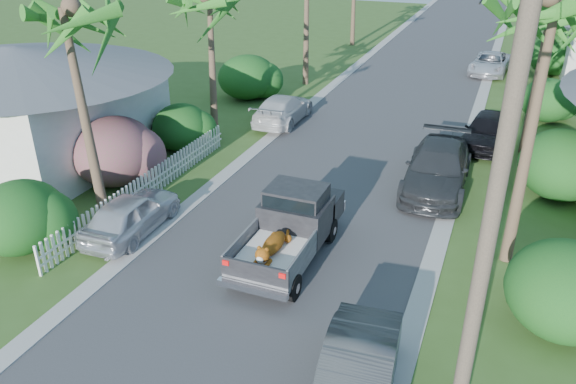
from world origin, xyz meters
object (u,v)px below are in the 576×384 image
at_px(parked_car_rn, 356,380).
at_px(parked_car_lf, 283,109).
at_px(pickup_truck, 293,223).
at_px(utility_pole_c, 523,2).
at_px(parked_car_rf, 487,131).
at_px(parked_car_ln, 131,214).
at_px(parked_car_rd, 490,64).
at_px(utility_pole_b, 515,54).
at_px(parked_car_rm, 437,169).
at_px(house_left, 24,107).
at_px(utility_pole_a, 484,258).
at_px(palm_r_b, 551,10).
at_px(palm_l_a, 67,9).

distance_m(parked_car_rn, parked_car_lf, 18.10).
relative_size(pickup_truck, utility_pole_c, 0.57).
distance_m(parked_car_rf, parked_car_lf, 9.60).
xyz_separation_m(parked_car_rf, parked_car_lf, (-9.59, -0.32, -0.05)).
bearing_deg(utility_pole_c, parked_car_ln, -113.00).
distance_m(parked_car_rd, utility_pole_b, 16.24).
relative_size(parked_car_rf, parked_car_ln, 1.09).
xyz_separation_m(parked_car_rm, utility_pole_c, (2.00, 17.97, 3.80)).
bearing_deg(house_left, pickup_truck, -13.33).
xyz_separation_m(parked_car_rn, house_left, (-16.60, 8.27, 1.42)).
relative_size(parked_car_rd, utility_pole_a, 0.53).
xyz_separation_m(parked_car_rm, parked_car_rf, (1.40, 5.16, -0.06)).
xyz_separation_m(parked_car_rd, parked_car_lf, (-8.85, -13.83, 0.02)).
bearing_deg(utility_pole_c, utility_pole_b, -90.00).
xyz_separation_m(parked_car_rf, house_left, (-18.00, -8.19, 1.39)).
height_order(parked_car_rm, utility_pole_a, utility_pole_a).
distance_m(parked_car_rm, utility_pole_a, 12.77).
height_order(parked_car_lf, utility_pole_a, utility_pole_a).
bearing_deg(parked_car_rn, utility_pole_c, 80.40).
height_order(parked_car_rf, utility_pole_a, utility_pole_a).
relative_size(pickup_truck, utility_pole_a, 0.57).
height_order(parked_car_rf, utility_pole_b, utility_pole_b).
relative_size(pickup_truck, utility_pole_b, 0.57).
bearing_deg(parked_car_ln, parked_car_rn, 151.58).
xyz_separation_m(house_left, utility_pole_b, (18.60, 6.00, 2.48)).
xyz_separation_m(parked_car_rm, palm_r_b, (3.00, 4.97, 5.15)).
distance_m(parked_car_rn, palm_r_b, 17.36).
bearing_deg(parked_car_ln, utility_pole_a, 152.75).
bearing_deg(parked_car_lf, utility_pole_c, -129.11).
height_order(parked_car_rn, palm_r_b, palm_r_b).
bearing_deg(parked_car_rd, parked_car_ln, -104.60).
bearing_deg(parked_car_rd, palm_r_b, -75.06).
height_order(parked_car_lf, utility_pole_b, utility_pole_b).
bearing_deg(parked_car_rn, parked_car_ln, 147.75).
distance_m(parked_car_rd, palm_r_b, 14.87).
bearing_deg(utility_pole_b, utility_pole_c, 90.00).
bearing_deg(parked_car_rn, utility_pole_b, 76.33).
xyz_separation_m(parked_car_rn, palm_l_a, (-9.80, 4.27, 6.23)).
bearing_deg(pickup_truck, parked_car_rd, 80.75).
height_order(parked_car_rm, parked_car_rd, parked_car_rm).
distance_m(parked_car_rn, utility_pole_a, 4.44).
bearing_deg(palm_r_b, parked_car_rn, -100.45).
distance_m(parked_car_rf, palm_l_a, 17.68).
bearing_deg(parked_car_rn, palm_r_b, 73.86).
bearing_deg(parked_car_rd, parked_car_rf, -81.62).
xyz_separation_m(parked_car_lf, utility_pole_a, (10.19, -16.87, 3.92)).
bearing_deg(palm_l_a, parked_car_rn, -23.53).
relative_size(utility_pole_a, utility_pole_c, 1.00).
relative_size(parked_car_rm, utility_pole_b, 0.61).
distance_m(house_left, utility_pole_a, 20.81).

